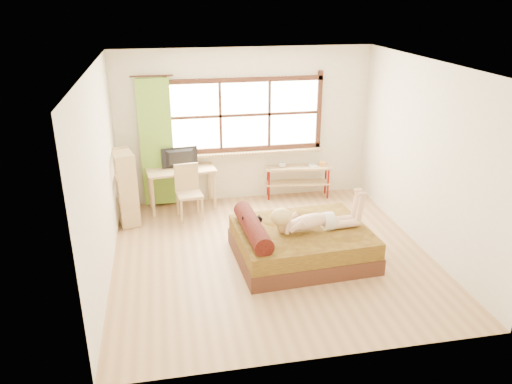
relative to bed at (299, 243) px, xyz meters
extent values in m
plane|color=#9E754C|center=(-0.36, 0.17, -0.25)|extent=(4.50, 4.50, 0.00)
plane|color=white|center=(-0.36, 0.17, 2.45)|extent=(4.50, 4.50, 0.00)
plane|color=silver|center=(-0.36, 2.42, 1.10)|extent=(4.50, 0.00, 4.50)
plane|color=silver|center=(-0.36, -2.08, 1.10)|extent=(4.50, 0.00, 4.50)
plane|color=silver|center=(-2.61, 0.17, 1.10)|extent=(0.00, 4.50, 4.50)
plane|color=silver|center=(1.89, 0.17, 1.10)|extent=(0.00, 4.50, 4.50)
cube|color=#FFEDBF|center=(-0.36, 2.42, 1.30)|extent=(2.60, 0.01, 1.30)
cube|color=#A17957|center=(-0.36, 2.34, 0.63)|extent=(2.80, 0.16, 0.04)
cube|color=#5B9929|center=(-1.91, 2.30, 0.90)|extent=(0.55, 0.10, 2.20)
cube|color=#381B10|center=(0.05, 0.00, -0.14)|extent=(1.94, 1.59, 0.23)
cube|color=#3B210D|center=(0.05, 0.00, 0.10)|extent=(1.90, 1.56, 0.23)
cylinder|color=black|center=(-0.67, -0.04, 0.32)|extent=(0.34, 1.27, 0.26)
cube|color=#A17957|center=(-1.53, 2.12, 0.45)|extent=(1.22, 0.68, 0.04)
cube|color=#A17957|center=(-2.03, 1.84, 0.10)|extent=(0.05, 0.05, 0.69)
cube|color=#A17957|center=(-0.98, 1.98, 0.10)|extent=(0.05, 0.05, 0.69)
cube|color=#A17957|center=(-2.08, 2.26, 0.10)|extent=(0.05, 0.05, 0.69)
cube|color=#A17957|center=(-1.03, 2.40, 0.10)|extent=(0.05, 0.05, 0.69)
imported|color=black|center=(-1.53, 2.17, 0.65)|extent=(0.63, 0.16, 0.36)
cube|color=#A17957|center=(-1.43, 1.67, 0.17)|extent=(0.45, 0.45, 0.04)
cube|color=#A17957|center=(-1.45, 1.85, 0.42)|extent=(0.41, 0.09, 0.46)
cube|color=#A17957|center=(-1.58, 1.48, -0.05)|extent=(0.04, 0.04, 0.41)
cube|color=#A17957|center=(-1.23, 1.52, -0.05)|extent=(0.04, 0.04, 0.41)
cube|color=#A17957|center=(-1.62, 1.82, -0.05)|extent=(0.04, 0.04, 0.41)
cube|color=#A17957|center=(-1.28, 1.87, -0.05)|extent=(0.04, 0.04, 0.41)
cube|color=#A17957|center=(0.59, 2.24, 0.32)|extent=(1.21, 0.44, 0.04)
cube|color=#A17957|center=(0.59, 2.24, 0.03)|extent=(1.21, 0.44, 0.03)
cylinder|color=maroon|center=(0.04, 2.19, 0.05)|extent=(0.04, 0.04, 0.59)
cylinder|color=maroon|center=(1.12, 2.06, 0.05)|extent=(0.04, 0.04, 0.59)
cylinder|color=maroon|center=(0.07, 2.42, 0.05)|extent=(0.04, 0.04, 0.59)
cylinder|color=maroon|center=(1.15, 2.29, 0.05)|extent=(0.04, 0.04, 0.59)
cube|color=gold|center=(1.03, 2.19, 0.38)|extent=(0.11, 0.11, 0.08)
imported|color=gray|center=(0.29, 2.24, 0.39)|extent=(0.14, 0.14, 0.10)
imported|color=gray|center=(0.79, 2.24, 0.35)|extent=(0.17, 0.22, 0.02)
cube|color=#A17957|center=(-2.44, 1.68, -0.20)|extent=(0.41, 0.55, 0.03)
cube|color=#A17957|center=(-2.44, 1.68, 0.18)|extent=(0.41, 0.55, 0.03)
cube|color=#A17957|center=(-2.44, 1.68, 0.56)|extent=(0.41, 0.55, 0.03)
cube|color=#A17957|center=(-2.44, 1.68, 0.93)|extent=(0.41, 0.55, 0.03)
cube|color=#A17957|center=(-2.38, 1.44, 0.37)|extent=(0.30, 0.10, 1.22)
cube|color=#A17957|center=(-2.49, 1.92, 0.37)|extent=(0.30, 0.10, 1.22)
camera|label=1|loc=(-1.77, -6.06, 3.31)|focal=35.00mm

